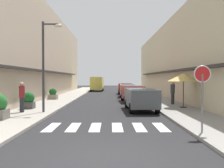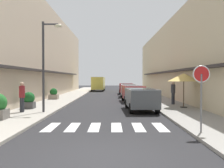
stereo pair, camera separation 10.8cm
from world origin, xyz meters
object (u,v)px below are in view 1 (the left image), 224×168
(cafe_umbrella, at_px, (183,77))
(parked_car_mid, at_px, (132,92))
(pedestrian_walking_near, at_px, (22,96))
(parked_car_far, at_px, (128,89))
(planter_midblock, at_px, (29,100))
(delivery_van, at_px, (97,83))
(street_lamp, at_px, (46,57))
(parked_car_near, at_px, (141,97))
(pedestrian_walking_far, at_px, (173,92))
(parked_car_distant, at_px, (125,87))
(planter_far, at_px, (53,94))
(round_street_sign, at_px, (202,81))

(cafe_umbrella, bearing_deg, parked_car_mid, 117.94)
(pedestrian_walking_near, bearing_deg, parked_car_mid, -21.04)
(parked_car_far, xyz_separation_m, planter_midblock, (-7.44, -12.59, -0.25))
(delivery_van, bearing_deg, street_lamp, -93.18)
(parked_car_near, relative_size, pedestrian_walking_far, 2.54)
(cafe_umbrella, xyz_separation_m, pedestrian_walking_far, (-0.19, 2.33, -1.13))
(pedestrian_walking_near, xyz_separation_m, pedestrian_walking_far, (10.12, 4.86, -0.01))
(parked_car_mid, bearing_deg, parked_car_distant, 90.00)
(pedestrian_walking_near, bearing_deg, parked_car_distant, 0.42)
(planter_midblock, bearing_deg, cafe_umbrella, 3.51)
(parked_car_distant, xyz_separation_m, planter_far, (-7.55, -10.37, -0.33))
(planter_midblock, bearing_deg, pedestrian_walking_far, 16.08)
(cafe_umbrella, bearing_deg, pedestrian_walking_far, 94.65)
(round_street_sign, xyz_separation_m, planter_midblock, (-8.86, 7.82, -1.36))
(planter_far, bearing_deg, parked_car_near, -47.65)
(parked_car_near, relative_size, delivery_van, 0.83)
(parked_car_near, distance_m, street_lamp, 6.50)
(street_lamp, bearing_deg, planter_far, 100.09)
(planter_midblock, bearing_deg, round_street_sign, -41.43)
(parked_car_near, xyz_separation_m, cafe_umbrella, (3.06, 0.94, 1.27))
(parked_car_near, relative_size, planter_midblock, 4.11)
(parked_car_mid, xyz_separation_m, round_street_sign, (1.42, -14.23, 1.11))
(parked_car_near, bearing_deg, street_lamp, -165.31)
(street_lamp, relative_size, planter_midblock, 4.89)
(parked_car_mid, xyz_separation_m, street_lamp, (-5.81, -8.23, 2.49))
(delivery_van, height_order, cafe_umbrella, cafe_umbrella)
(delivery_van, distance_m, round_street_sign, 35.44)
(delivery_van, height_order, planter_far, delivery_van)
(parked_car_distant, distance_m, pedestrian_walking_far, 15.65)
(pedestrian_walking_far, bearing_deg, planter_far, -151.40)
(parked_car_mid, distance_m, pedestrian_walking_near, 11.02)
(parked_car_mid, bearing_deg, parked_car_far, 90.00)
(delivery_van, xyz_separation_m, pedestrian_walking_near, (-3.06, -29.05, -0.33))
(parked_car_near, relative_size, parked_car_far, 1.08)
(delivery_van, bearing_deg, planter_far, -99.93)
(parked_car_near, bearing_deg, cafe_umbrella, 17.10)
(parked_car_distant, xyz_separation_m, pedestrian_walking_far, (2.87, -15.39, 0.14))
(parked_car_mid, xyz_separation_m, delivery_van, (-4.19, 20.76, 0.48))
(parked_car_distant, bearing_deg, pedestrian_walking_far, -79.44)
(parked_car_distant, xyz_separation_m, planter_midblock, (-7.44, -18.36, -0.25))
(planter_far, bearing_deg, round_street_sign, -60.42)
(parked_car_distant, relative_size, pedestrian_walking_far, 2.22)
(parked_car_mid, bearing_deg, delivery_van, 101.42)
(parked_car_near, distance_m, parked_car_distant, 18.66)
(pedestrian_walking_far, bearing_deg, pedestrian_walking_near, -100.07)
(parked_car_near, xyz_separation_m, round_street_sign, (1.42, -7.53, 1.11))
(street_lamp, relative_size, pedestrian_walking_far, 3.03)
(cafe_umbrella, relative_size, pedestrian_walking_far, 1.33)
(parked_car_near, height_order, round_street_sign, round_street_sign)
(parked_car_distant, relative_size, planter_far, 3.71)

